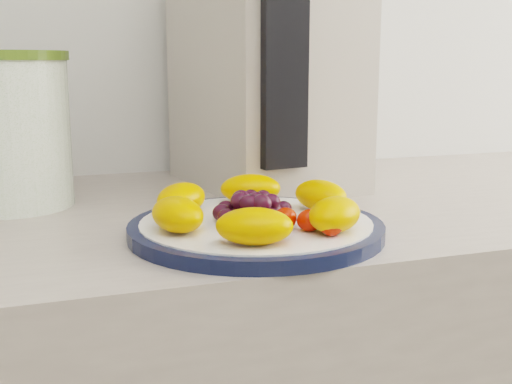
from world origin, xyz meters
name	(u,v)px	position (x,y,z in m)	size (l,w,h in m)	color
plate_rim	(256,229)	(-0.01, 1.04, 0.91)	(0.29, 0.29, 0.01)	black
plate_face	(256,228)	(-0.01, 1.04, 0.91)	(0.26, 0.26, 0.02)	white
canister	(8,135)	(-0.27, 1.29, 1.00)	(0.16, 0.16, 0.19)	#457119
canister_lid	(2,55)	(-0.27, 1.29, 1.10)	(0.17, 0.17, 0.01)	#4F691F
appliance_body	(265,66)	(0.11, 1.33, 1.08)	(0.21, 0.30, 0.37)	#B6AA9C
appliance_panel	(284,63)	(0.08, 1.17, 1.09)	(0.06, 0.02, 0.27)	black
fruit_plate	(257,206)	(-0.01, 1.04, 0.93)	(0.25, 0.25, 0.04)	orange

